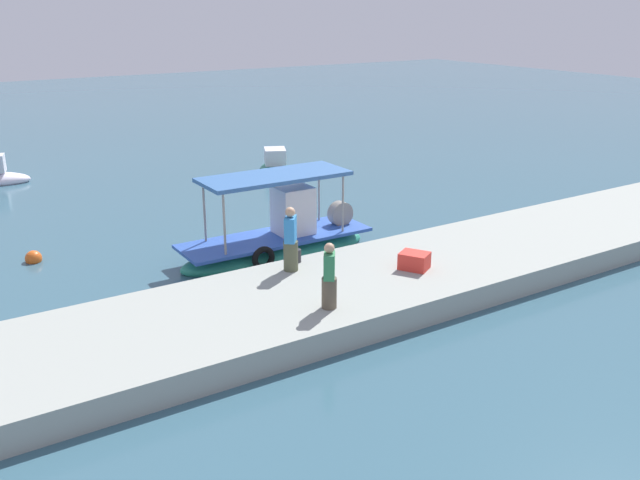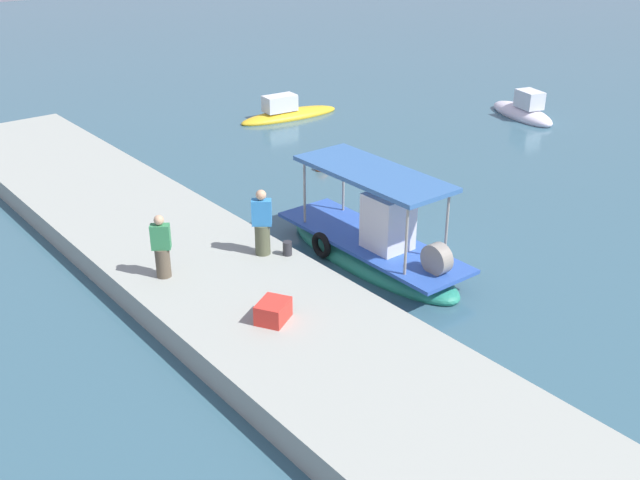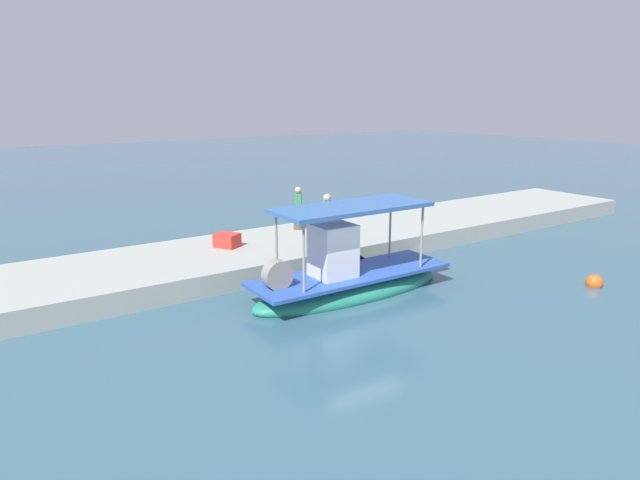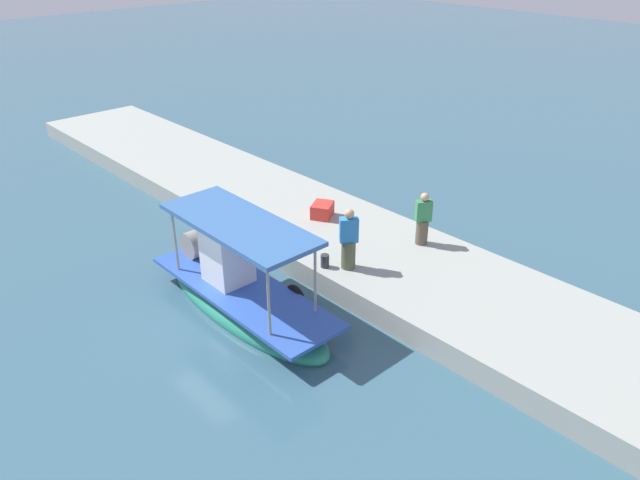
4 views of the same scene
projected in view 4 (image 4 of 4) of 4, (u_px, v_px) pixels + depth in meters
ground_plane at (224, 310)px, 16.33m from camera, size 120.00×120.00×0.00m
dock_quay at (346, 243)px, 18.98m from camera, size 36.00×4.47×0.66m
main_fishing_boat at (241, 293)px, 16.18m from camera, size 6.38×2.02×2.97m
fisherman_near_bollard at (423, 221)px, 17.93m from camera, size 0.50×0.52×1.62m
fisherman_by_crate at (349, 242)px, 16.63m from camera, size 0.55×0.56×1.77m
mooring_bollard at (325, 261)px, 16.94m from camera, size 0.24×0.24×0.37m
cargo_crate at (322, 210)px, 19.81m from camera, size 0.90×0.96×0.46m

